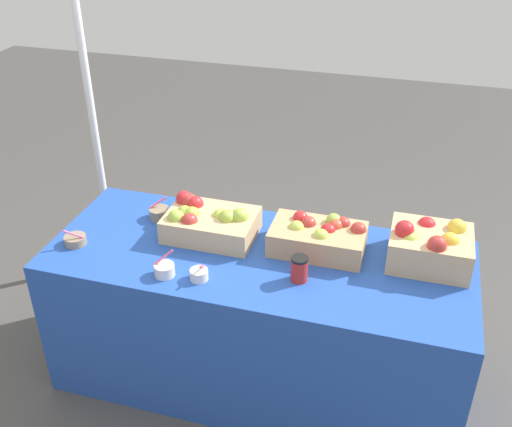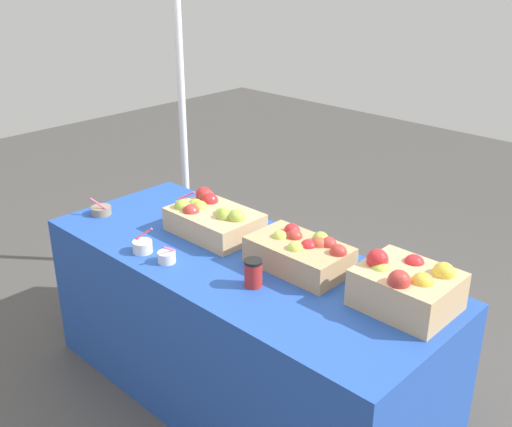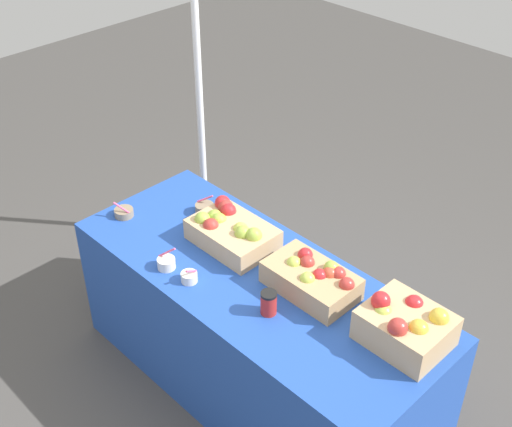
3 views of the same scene
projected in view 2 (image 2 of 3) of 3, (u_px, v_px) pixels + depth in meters
The scene contains 11 objects.
ground_plane at pixel (241, 394), 2.93m from camera, with size 10.00×10.00×0.00m, color #474442.
table at pixel (240, 329), 2.79m from camera, with size 1.90×0.76×0.74m, color #234CAD.
apple_crate_left at pixel (406, 286), 2.24m from camera, with size 0.35×0.29×0.21m.
apple_crate_middle at pixel (301, 253), 2.53m from camera, with size 0.42×0.25×0.16m.
apple_crate_right at pixel (212, 218), 2.84m from camera, with size 0.41×0.28×0.16m.
sample_bowl_near at pixel (167, 257), 2.59m from camera, with size 0.08×0.08×0.09m.
sample_bowl_mid at pixel (186, 206), 3.09m from camera, with size 0.10×0.10×0.10m.
sample_bowl_far at pixel (101, 210), 3.06m from camera, with size 0.10×0.10×0.09m.
sample_bowl_extra at pixel (143, 246), 2.67m from camera, with size 0.09×0.09×0.11m.
coffee_cup at pixel (253, 273), 2.39m from camera, with size 0.07×0.07×0.11m.
tent_pole at pixel (183, 125), 3.74m from camera, with size 0.04×0.04×1.94m, color white.
Camera 2 is at (1.68, -1.64, 1.96)m, focal length 42.88 mm.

